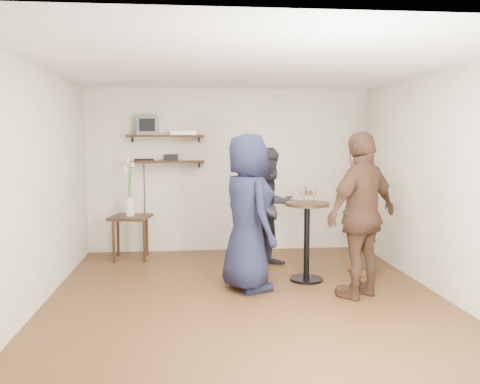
# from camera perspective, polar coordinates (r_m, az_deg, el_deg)

# --- Properties ---
(room) EXTENTS (4.58, 5.08, 2.68)m
(room) POSITION_cam_1_polar(r_m,az_deg,el_deg) (5.70, 0.66, 0.89)
(room) COLOR #462716
(room) RESTS_ON ground
(shelf_upper) EXTENTS (1.20, 0.25, 0.04)m
(shelf_upper) POSITION_cam_1_polar(r_m,az_deg,el_deg) (8.03, -8.37, 6.23)
(shelf_upper) COLOR black
(shelf_upper) RESTS_ON room
(shelf_lower) EXTENTS (1.20, 0.25, 0.04)m
(shelf_lower) POSITION_cam_1_polar(r_m,az_deg,el_deg) (8.04, -8.32, 3.38)
(shelf_lower) COLOR black
(shelf_lower) RESTS_ON room
(crt_monitor) EXTENTS (0.32, 0.30, 0.30)m
(crt_monitor) POSITION_cam_1_polar(r_m,az_deg,el_deg) (8.05, -10.31, 7.39)
(crt_monitor) COLOR #59595B
(crt_monitor) RESTS_ON shelf_upper
(dvd_deck) EXTENTS (0.40, 0.24, 0.06)m
(dvd_deck) POSITION_cam_1_polar(r_m,az_deg,el_deg) (8.02, -6.36, 6.60)
(dvd_deck) COLOR silver
(dvd_deck) RESTS_ON shelf_upper
(radio) EXTENTS (0.22, 0.10, 0.10)m
(radio) POSITION_cam_1_polar(r_m,az_deg,el_deg) (8.03, -7.74, 3.87)
(radio) COLOR black
(radio) RESTS_ON shelf_lower
(power_strip) EXTENTS (0.30, 0.05, 0.03)m
(power_strip) POSITION_cam_1_polar(r_m,az_deg,el_deg) (8.11, -10.70, 3.59)
(power_strip) COLOR black
(power_strip) RESTS_ON shelf_lower
(side_table) EXTENTS (0.65, 0.65, 0.66)m
(side_table) POSITION_cam_1_polar(r_m,az_deg,el_deg) (7.80, -12.20, -3.41)
(side_table) COLOR black
(side_table) RESTS_ON room
(vase_lilies) EXTENTS (0.19, 0.19, 0.90)m
(vase_lilies) POSITION_cam_1_polar(r_m,az_deg,el_deg) (7.74, -12.27, -0.55)
(vase_lilies) COLOR white
(vase_lilies) RESTS_ON side_table
(drinks_table) EXTENTS (0.55, 0.55, 1.01)m
(drinks_table) POSITION_cam_1_polar(r_m,az_deg,el_deg) (6.51, 7.52, -4.32)
(drinks_table) COLOR black
(drinks_table) RESTS_ON room
(wine_glass_fl) EXTENTS (0.07, 0.07, 0.21)m
(wine_glass_fl) POSITION_cam_1_polar(r_m,az_deg,el_deg) (6.40, 7.12, 0.03)
(wine_glass_fl) COLOR silver
(wine_glass_fl) RESTS_ON drinks_table
(wine_glass_fr) EXTENTS (0.06, 0.06, 0.19)m
(wine_glass_fr) POSITION_cam_1_polar(r_m,az_deg,el_deg) (6.43, 8.29, -0.03)
(wine_glass_fr) COLOR silver
(wine_glass_fr) RESTS_ON drinks_table
(wine_glass_bl) EXTENTS (0.07, 0.07, 0.20)m
(wine_glass_bl) POSITION_cam_1_polar(r_m,az_deg,el_deg) (6.51, 7.33, 0.08)
(wine_glass_bl) COLOR silver
(wine_glass_bl) RESTS_ON drinks_table
(wine_glass_br) EXTENTS (0.06, 0.06, 0.19)m
(wine_glass_br) POSITION_cam_1_polar(r_m,az_deg,el_deg) (6.47, 7.70, 0.01)
(wine_glass_br) COLOR silver
(wine_glass_br) RESTS_ON drinks_table
(person_plaid) EXTENTS (0.55, 0.68, 1.60)m
(person_plaid) POSITION_cam_1_polar(r_m,az_deg,el_deg) (6.98, 13.45, -2.48)
(person_plaid) COLOR red
(person_plaid) RESTS_ON room
(person_dark) EXTENTS (1.01, 0.92, 1.69)m
(person_dark) POSITION_cam_1_polar(r_m,az_deg,el_deg) (7.17, 3.40, -1.74)
(person_dark) COLOR black
(person_dark) RESTS_ON room
(person_navy) EXTENTS (0.88, 1.07, 1.87)m
(person_navy) POSITION_cam_1_polar(r_m,az_deg,el_deg) (6.04, 0.83, -2.29)
(person_navy) COLOR black
(person_navy) RESTS_ON room
(person_brown) EXTENTS (1.18, 1.00, 1.89)m
(person_brown) POSITION_cam_1_polar(r_m,az_deg,el_deg) (5.92, 13.54, -2.53)
(person_brown) COLOR #40281B
(person_brown) RESTS_ON room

